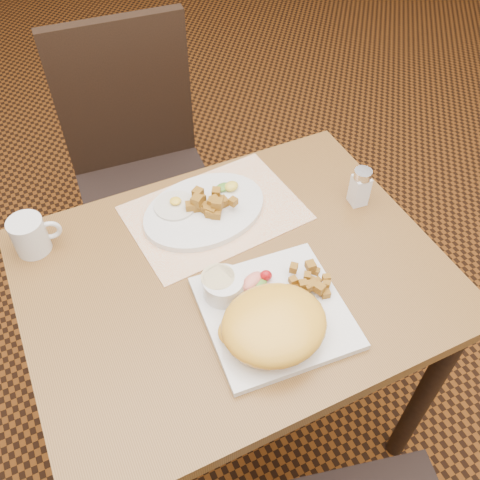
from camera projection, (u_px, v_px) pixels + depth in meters
name	position (u px, v px, depth m)	size (l,w,h in m)	color
ground	(236.00, 417.00, 1.72)	(8.00, 8.00, 0.00)	black
table	(235.00, 302.00, 1.24)	(0.90, 0.70, 0.75)	brown
chair_far	(141.00, 163.00, 1.73)	(0.45, 0.46, 0.97)	black
placemat	(215.00, 213.00, 1.28)	(0.40, 0.28, 0.00)	white
plate_square	(275.00, 312.00, 1.08)	(0.28, 0.28, 0.02)	silver
plate_oval	(204.00, 210.00, 1.27)	(0.30, 0.23, 0.02)	silver
hollandaise_mound	(273.00, 325.00, 1.01)	(0.21, 0.19, 0.08)	yellow
ramekin	(223.00, 286.00, 1.09)	(0.08, 0.09, 0.05)	silver
garnish_sq	(257.00, 280.00, 1.12)	(0.08, 0.06, 0.03)	#387223
fried_egg	(175.00, 205.00, 1.27)	(0.10, 0.10, 0.02)	white
garnish_ov	(228.00, 187.00, 1.31)	(0.06, 0.05, 0.02)	#387223
salt_shaker	(360.00, 186.00, 1.27)	(0.05, 0.05, 0.10)	white
coffee_mug	(30.00, 235.00, 1.18)	(0.11, 0.08, 0.09)	silver
home_fries_sq	(309.00, 284.00, 1.10)	(0.10, 0.10, 0.03)	#A36C1A
home_fries_ov	(210.00, 204.00, 1.25)	(0.12, 0.10, 0.04)	#A36C1A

